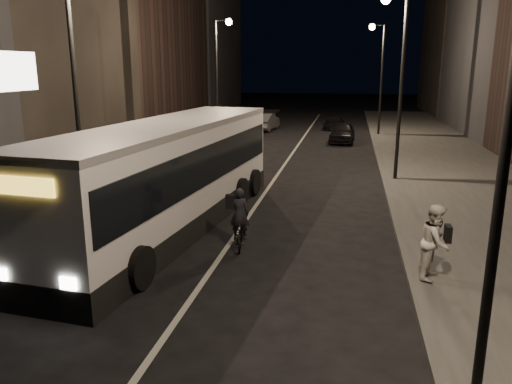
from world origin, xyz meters
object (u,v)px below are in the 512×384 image
at_px(streetlight_right_mid, 397,63).
at_px(streetlight_left_far, 220,64).
at_px(streetlight_right_far, 379,64).
at_px(car_near, 342,132).
at_px(car_mid, 265,122).
at_px(car_far, 334,122).
at_px(city_bus, 169,172).
at_px(streetlight_left_near, 80,62).
at_px(cyclist_on_bicycle, 240,228).
at_px(pedestrian_woman, 436,242).
at_px(streetlight_right_near, 496,56).

relative_size(streetlight_right_mid, streetlight_left_far, 1.00).
relative_size(streetlight_right_far, car_near, 1.94).
height_order(car_mid, car_far, car_mid).
relative_size(city_bus, car_mid, 3.00).
distance_m(car_near, car_far, 7.76).
height_order(streetlight_left_near, city_bus, streetlight_left_near).
bearing_deg(streetlight_left_near, city_bus, -7.62).
bearing_deg(cyclist_on_bicycle, streetlight_left_near, 152.43).
distance_m(streetlight_right_far, pedestrian_woman, 27.79).
bearing_deg(pedestrian_woman, streetlight_left_far, 48.16).
bearing_deg(pedestrian_woman, cyclist_on_bicycle, 94.07).
bearing_deg(streetlight_left_near, cyclist_on_bicycle, -17.97).
distance_m(streetlight_right_far, car_mid, 10.26).
relative_size(streetlight_left_far, city_bus, 0.62).
bearing_deg(streetlight_left_near, streetlight_right_far, 66.04).
height_order(streetlight_right_far, city_bus, streetlight_right_far).
bearing_deg(streetlight_right_far, streetlight_left_far, -150.64).
distance_m(city_bus, car_near, 21.27).
bearing_deg(streetlight_left_far, cyclist_on_bicycle, -73.90).
xyz_separation_m(streetlight_right_far, city_bus, (-7.61, -24.41, -3.46)).
bearing_deg(streetlight_left_far, pedestrian_woman, -63.00).
relative_size(city_bus, car_far, 3.40).
bearing_deg(car_mid, streetlight_right_far, 172.46).
bearing_deg(streetlight_right_far, car_far, 129.88).
bearing_deg(cyclist_on_bicycle, streetlight_right_near, -60.83).
relative_size(streetlight_right_mid, pedestrian_woman, 4.35).
relative_size(city_bus, cyclist_on_bicycle, 7.08).
bearing_deg(streetlight_right_mid, streetlight_right_near, -90.00).
height_order(streetlight_right_mid, streetlight_left_near, same).
relative_size(cyclist_on_bicycle, car_near, 0.44).
height_order(streetlight_left_far, car_mid, streetlight_left_far).
relative_size(city_bus, pedestrian_woman, 7.05).
xyz_separation_m(streetlight_right_near, car_far, (-3.25, 35.89, -4.80)).
height_order(streetlight_right_near, streetlight_right_far, same).
bearing_deg(streetlight_right_far, car_mid, 167.59).
height_order(streetlight_right_near, car_mid, streetlight_right_near).
bearing_deg(pedestrian_woman, city_bus, 90.01).
bearing_deg(cyclist_on_bicycle, car_mid, 88.58).
relative_size(streetlight_left_far, cyclist_on_bicycle, 4.38).
xyz_separation_m(car_near, car_far, (-0.84, 7.71, -0.15)).
height_order(streetlight_right_near, cyclist_on_bicycle, streetlight_right_near).
distance_m(pedestrian_woman, car_far, 31.55).
bearing_deg(pedestrian_woman, streetlight_right_far, 21.72).
distance_m(city_bus, pedestrian_woman, 8.49).
xyz_separation_m(streetlight_right_near, streetlight_left_near, (-10.66, 8.00, 0.00)).
bearing_deg(car_near, streetlight_right_far, 59.74).
bearing_deg(city_bus, streetlight_right_far, 78.51).
bearing_deg(car_far, streetlight_right_near, -82.69).
distance_m(streetlight_left_near, car_near, 22.29).
distance_m(streetlight_right_near, streetlight_right_mid, 16.00).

